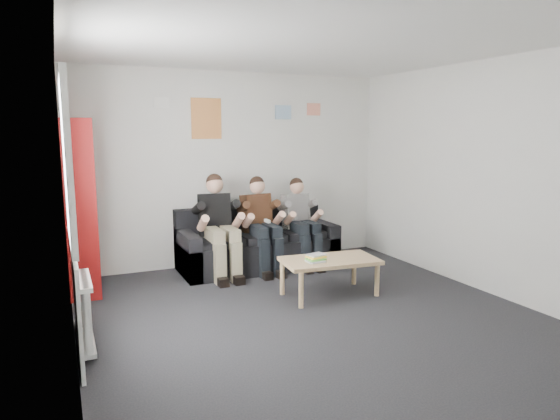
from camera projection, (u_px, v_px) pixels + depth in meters
name	position (u px, v px, depth m)	size (l,w,h in m)	color
room_shell	(319.00, 187.00, 4.82)	(5.00, 5.00, 5.00)	black
sofa	(257.00, 246.00, 6.94)	(2.14, 0.88, 0.83)	black
bookshelf	(81.00, 206.00, 5.83)	(0.30, 0.91, 2.02)	maroon
coffee_table	(330.00, 263.00, 5.73)	(1.09, 0.60, 0.43)	tan
game_cases	(316.00, 258.00, 5.64)	(0.26, 0.24, 0.06)	silver
person_left	(219.00, 227.00, 6.46)	(0.41, 0.88, 1.33)	black
person_middle	(262.00, 225.00, 6.71)	(0.38, 0.82, 1.28)	#54301C
person_right	(302.00, 222.00, 6.96)	(0.36, 0.78, 1.23)	white
radiator	(86.00, 312.00, 4.29)	(0.10, 0.64, 0.60)	white
window	(72.00, 235.00, 4.15)	(0.05, 1.30, 2.36)	white
poster_large	(206.00, 119.00, 6.79)	(0.42, 0.01, 0.55)	gold
poster_blue	(283.00, 112.00, 7.24)	(0.25, 0.01, 0.20)	#3983C3
poster_pink	(314.00, 109.00, 7.43)	(0.22, 0.01, 0.18)	#C23C8A
poster_sign	(161.00, 103.00, 6.51)	(0.20, 0.01, 0.14)	white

